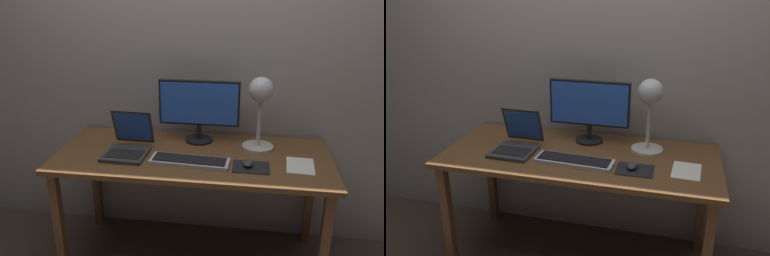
% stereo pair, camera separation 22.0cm
% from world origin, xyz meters
% --- Properties ---
extents(back_wall, '(4.80, 0.06, 2.60)m').
position_xyz_m(back_wall, '(0.00, 0.40, 1.30)').
color(back_wall, '#A8A099').
rests_on(back_wall, ground).
extents(desk, '(1.60, 0.70, 0.74)m').
position_xyz_m(desk, '(0.00, 0.00, 0.66)').
color(desk, brown).
rests_on(desk, ground).
extents(monitor, '(0.50, 0.17, 0.39)m').
position_xyz_m(monitor, '(0.01, 0.21, 0.97)').
color(monitor, black).
rests_on(monitor, desk).
extents(keyboard_main, '(0.45, 0.17, 0.03)m').
position_xyz_m(keyboard_main, '(-0.00, -0.12, 0.75)').
color(keyboard_main, silver).
rests_on(keyboard_main, desk).
extents(laptop, '(0.26, 0.31, 0.24)m').
position_xyz_m(laptop, '(-0.38, -0.02, 0.81)').
color(laptop, '#38383A').
rests_on(laptop, desk).
extents(desk_lamp, '(0.19, 0.19, 0.44)m').
position_xyz_m(desk_lamp, '(0.38, 0.15, 1.05)').
color(desk_lamp, beige).
rests_on(desk_lamp, desk).
extents(mousepad, '(0.20, 0.16, 0.00)m').
position_xyz_m(mousepad, '(0.34, -0.13, 0.74)').
color(mousepad, black).
rests_on(mousepad, desk).
extents(mouse, '(0.06, 0.10, 0.03)m').
position_xyz_m(mouse, '(0.32, -0.12, 0.76)').
color(mouse, '#38383A').
rests_on(mouse, mousepad).
extents(paper_sheet_near_mouse, '(0.16, 0.22, 0.00)m').
position_xyz_m(paper_sheet_near_mouse, '(0.61, -0.07, 0.74)').
color(paper_sheet_near_mouse, white).
rests_on(paper_sheet_near_mouse, desk).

